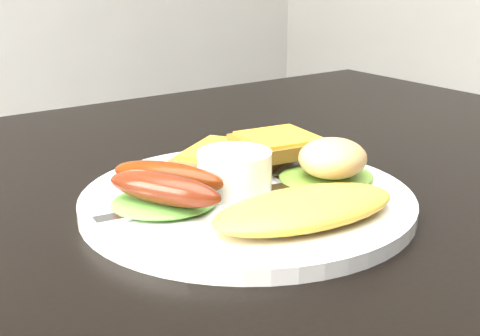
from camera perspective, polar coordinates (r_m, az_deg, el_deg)
dining_table at (r=0.57m, az=-6.02°, el=-5.18°), size 1.20×0.80×0.04m
person at (r=1.35m, az=-11.03°, el=8.35°), size 0.53×0.36×1.46m
plate at (r=0.55m, az=0.61°, el=-2.84°), size 0.27×0.27×0.01m
lettuce_left at (r=0.52m, az=-6.49°, el=-2.89°), size 0.10×0.10×0.01m
lettuce_right at (r=0.58m, az=7.35°, el=-0.73°), size 0.09×0.08×0.01m
omelette at (r=0.49m, az=5.59°, el=-3.44°), size 0.16×0.09×0.02m
sausage_a at (r=0.50m, az=-6.51°, el=-1.79°), size 0.07×0.10×0.02m
sausage_b at (r=0.53m, az=-6.21°, el=-0.74°), size 0.07×0.10×0.02m
ramekin at (r=0.55m, az=-0.47°, el=-0.38°), size 0.08×0.08×0.04m
toast_a at (r=0.61m, az=-0.78°, el=0.66°), size 0.12×0.12×0.01m
toast_b at (r=0.62m, az=3.30°, el=2.02°), size 0.08×0.08×0.01m
potato_salad at (r=0.57m, az=7.91°, el=0.84°), size 0.08×0.08×0.03m
fork at (r=0.52m, az=-3.56°, el=-3.03°), size 0.17×0.04×0.00m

